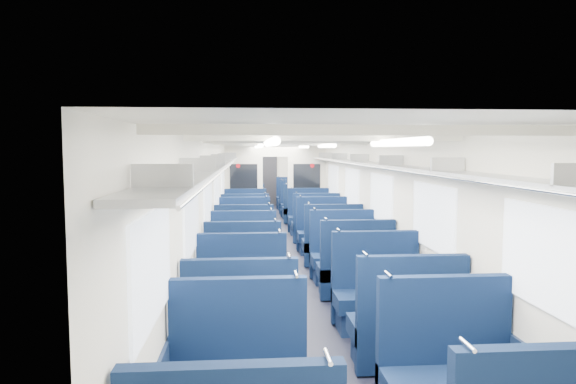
# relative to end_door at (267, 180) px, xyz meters

# --- Properties ---
(floor) EXTENTS (2.80, 18.00, 0.01)m
(floor) POSITION_rel_end_door_xyz_m (0.00, -8.94, -1.00)
(floor) COLOR black
(floor) RESTS_ON ground
(ceiling) EXTENTS (2.80, 18.00, 0.01)m
(ceiling) POSITION_rel_end_door_xyz_m (0.00, -8.94, 1.35)
(ceiling) COLOR white
(ceiling) RESTS_ON wall_left
(wall_left) EXTENTS (0.02, 18.00, 2.35)m
(wall_left) POSITION_rel_end_door_xyz_m (-1.40, -8.94, 0.18)
(wall_left) COLOR silver
(wall_left) RESTS_ON floor
(dado_left) EXTENTS (0.03, 17.90, 0.70)m
(dado_left) POSITION_rel_end_door_xyz_m (-1.39, -8.94, -0.65)
(dado_left) COLOR #111F3A
(dado_left) RESTS_ON floor
(wall_right) EXTENTS (0.02, 18.00, 2.35)m
(wall_right) POSITION_rel_end_door_xyz_m (1.40, -8.94, 0.18)
(wall_right) COLOR silver
(wall_right) RESTS_ON floor
(dado_right) EXTENTS (0.03, 17.90, 0.70)m
(dado_right) POSITION_rel_end_door_xyz_m (1.39, -8.94, -0.65)
(dado_right) COLOR #111F3A
(dado_right) RESTS_ON floor
(wall_far) EXTENTS (2.80, 0.02, 2.35)m
(wall_far) POSITION_rel_end_door_xyz_m (0.00, 0.06, 0.18)
(wall_far) COLOR silver
(wall_far) RESTS_ON floor
(luggage_rack_left) EXTENTS (0.36, 17.40, 0.18)m
(luggage_rack_left) POSITION_rel_end_door_xyz_m (-1.21, -8.94, 0.97)
(luggage_rack_left) COLOR #B2B5BA
(luggage_rack_left) RESTS_ON wall_left
(luggage_rack_right) EXTENTS (0.36, 17.40, 0.18)m
(luggage_rack_right) POSITION_rel_end_door_xyz_m (1.21, -8.94, 0.97)
(luggage_rack_right) COLOR #B2B5BA
(luggage_rack_right) RESTS_ON wall_right
(windows) EXTENTS (2.78, 15.60, 0.75)m
(windows) POSITION_rel_end_door_xyz_m (0.00, -9.40, 0.42)
(windows) COLOR white
(windows) RESTS_ON wall_left
(ceiling_fittings) EXTENTS (2.70, 16.06, 0.11)m
(ceiling_fittings) POSITION_rel_end_door_xyz_m (0.00, -9.20, 1.29)
(ceiling_fittings) COLOR white
(ceiling_fittings) RESTS_ON ceiling
(end_door) EXTENTS (0.75, 0.06, 2.00)m
(end_door) POSITION_rel_end_door_xyz_m (0.00, 0.00, 0.00)
(end_door) COLOR black
(end_door) RESTS_ON floor
(bulkhead) EXTENTS (2.80, 0.10, 2.35)m
(bulkhead) POSITION_rel_end_door_xyz_m (-0.00, -5.77, 0.23)
(bulkhead) COLOR white
(bulkhead) RESTS_ON floor
(seat_3) EXTENTS (1.09, 0.60, 1.22)m
(seat_3) POSITION_rel_end_door_xyz_m (0.83, -16.06, -0.63)
(seat_3) COLOR #0E2246
(seat_3) RESTS_ON floor
(seat_4) EXTENTS (1.09, 0.60, 1.22)m
(seat_4) POSITION_rel_end_door_xyz_m (-0.83, -14.98, -0.63)
(seat_4) COLOR #0E2246
(seat_4) RESTS_ON floor
(seat_5) EXTENTS (1.09, 0.60, 1.22)m
(seat_5) POSITION_rel_end_door_xyz_m (0.83, -14.96, -0.63)
(seat_5) COLOR #0E2246
(seat_5) RESTS_ON floor
(seat_6) EXTENTS (1.09, 0.60, 1.22)m
(seat_6) POSITION_rel_end_door_xyz_m (-0.83, -13.84, -0.63)
(seat_6) COLOR #0E2246
(seat_6) RESTS_ON floor
(seat_7) EXTENTS (1.09, 0.60, 1.22)m
(seat_7) POSITION_rel_end_door_xyz_m (0.83, -13.81, -0.63)
(seat_7) COLOR #0E2246
(seat_7) RESTS_ON floor
(seat_8) EXTENTS (1.09, 0.60, 1.22)m
(seat_8) POSITION_rel_end_door_xyz_m (-0.83, -12.53, -0.63)
(seat_8) COLOR #0E2246
(seat_8) RESTS_ON floor
(seat_9) EXTENTS (1.09, 0.60, 1.22)m
(seat_9) POSITION_rel_end_door_xyz_m (0.83, -12.51, -0.63)
(seat_9) COLOR #0E2246
(seat_9) RESTS_ON floor
(seat_10) EXTENTS (1.09, 0.60, 1.22)m
(seat_10) POSITION_rel_end_door_xyz_m (-0.83, -11.58, -0.63)
(seat_10) COLOR #0E2246
(seat_10) RESTS_ON floor
(seat_11) EXTENTS (1.09, 0.60, 1.22)m
(seat_11) POSITION_rel_end_door_xyz_m (0.83, -11.56, -0.63)
(seat_11) COLOR #0E2246
(seat_11) RESTS_ON floor
(seat_12) EXTENTS (1.09, 0.60, 1.22)m
(seat_12) POSITION_rel_end_door_xyz_m (-0.83, -10.35, -0.63)
(seat_12) COLOR #0E2246
(seat_12) RESTS_ON floor
(seat_13) EXTENTS (1.09, 0.60, 1.22)m
(seat_13) POSITION_rel_end_door_xyz_m (0.83, -10.40, -0.63)
(seat_13) COLOR #0E2246
(seat_13) RESTS_ON floor
(seat_14) EXTENTS (1.09, 0.60, 1.22)m
(seat_14) POSITION_rel_end_door_xyz_m (-0.83, -9.14, -0.63)
(seat_14) COLOR #0E2246
(seat_14) RESTS_ON floor
(seat_15) EXTENTS (1.09, 0.60, 1.22)m
(seat_15) POSITION_rel_end_door_xyz_m (0.83, -9.20, -0.63)
(seat_15) COLOR #0E2246
(seat_15) RESTS_ON floor
(seat_16) EXTENTS (1.09, 0.60, 1.22)m
(seat_16) POSITION_rel_end_door_xyz_m (-0.83, -8.08, -0.63)
(seat_16) COLOR #0E2246
(seat_16) RESTS_ON floor
(seat_17) EXTENTS (1.09, 0.60, 1.22)m
(seat_17) POSITION_rel_end_door_xyz_m (0.83, -8.02, -0.63)
(seat_17) COLOR #0E2246
(seat_17) RESTS_ON floor
(seat_18) EXTENTS (1.09, 0.60, 1.22)m
(seat_18) POSITION_rel_end_door_xyz_m (-0.83, -6.86, -0.63)
(seat_18) COLOR #0E2246
(seat_18) RESTS_ON floor
(seat_19) EXTENTS (1.09, 0.60, 1.22)m
(seat_19) POSITION_rel_end_door_xyz_m (0.83, -6.75, -0.63)
(seat_19) COLOR #0E2246
(seat_19) RESTS_ON floor
(seat_20) EXTENTS (1.09, 0.60, 1.22)m
(seat_20) POSITION_rel_end_door_xyz_m (-0.83, -4.80, -0.63)
(seat_20) COLOR #0E2246
(seat_20) RESTS_ON floor
(seat_21) EXTENTS (1.09, 0.60, 1.22)m
(seat_21) POSITION_rel_end_door_xyz_m (0.83, -4.86, -0.63)
(seat_21) COLOR #0E2246
(seat_21) RESTS_ON floor
(seat_22) EXTENTS (1.09, 0.60, 1.22)m
(seat_22) POSITION_rel_end_door_xyz_m (-0.83, -3.56, -0.63)
(seat_22) COLOR #0E2246
(seat_22) RESTS_ON floor
(seat_23) EXTENTS (1.09, 0.60, 1.22)m
(seat_23) POSITION_rel_end_door_xyz_m (0.83, -3.73, -0.63)
(seat_23) COLOR #0E2246
(seat_23) RESTS_ON floor
(seat_24) EXTENTS (1.09, 0.60, 1.22)m
(seat_24) POSITION_rel_end_door_xyz_m (-0.83, -2.49, -0.63)
(seat_24) COLOR #0E2246
(seat_24) RESTS_ON floor
(seat_25) EXTENTS (1.09, 0.60, 1.22)m
(seat_25) POSITION_rel_end_door_xyz_m (0.83, -2.61, -0.63)
(seat_25) COLOR #0E2246
(seat_25) RESTS_ON floor
(seat_26) EXTENTS (1.09, 0.60, 1.22)m
(seat_26) POSITION_rel_end_door_xyz_m (-0.83, -1.43, -0.63)
(seat_26) COLOR #0E2246
(seat_26) RESTS_ON floor
(seat_27) EXTENTS (1.09, 0.60, 1.22)m
(seat_27) POSITION_rel_end_door_xyz_m (0.83, -1.33, -0.63)
(seat_27) COLOR #0E2246
(seat_27) RESTS_ON floor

